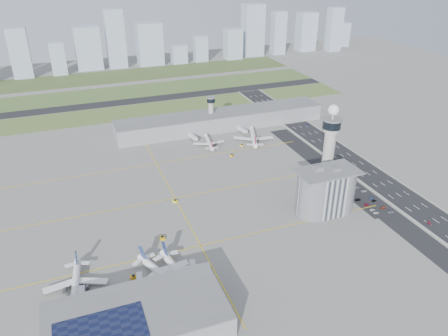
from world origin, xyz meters
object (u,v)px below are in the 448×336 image
object	(u,v)px
tug_1	(162,238)
car_lot_8	(374,201)
secondary_tower	(211,110)
airplane_near_c	(179,271)
car_lot_1	(372,210)
car_lot_3	(358,200)
airplane_near_b	(162,271)
tug_4	(232,155)
jet_bridge_far_0	(190,136)
car_lot_6	(390,212)
admin_building	(326,191)
control_tower	(330,143)
airplane_near_a	(75,281)
car_lot_4	(353,196)
jet_bridge_near_0	(80,309)
tug_5	(242,145)
tug_2	(169,256)
car_lot_7	(383,208)
airplane_far_b	(253,134)
car_lot_9	(371,198)
tug_0	(134,277)
jet_bridge_far_1	(238,129)
car_lot_2	(366,205)
car_hw_1	(348,160)
car_hw_0	(429,223)
car_lot_10	(364,191)
jet_bridge_near_2	(195,280)
car_hw_2	(307,125)
tug_3	(175,201)
car_lot_5	(348,191)
car_hw_4	(267,108)
jet_bridge_near_1	(140,294)
airplane_far_a	(209,140)
car_lot_11	(357,188)

from	to	relation	value
tug_1	car_lot_8	size ratio (longest dim) A/B	1.03
secondary_tower	airplane_near_c	size ratio (longest dim) A/B	0.72
car_lot_1	car_lot_3	distance (m)	14.73
airplane_near_b	tug_4	xyz separation A→B (m)	(93.70, 132.90, -4.98)
jet_bridge_far_0	car_lot_6	xyz separation A→B (m)	(91.08, -173.33, -2.21)
admin_building	control_tower	bearing A→B (deg)	56.30
tug_1	car_lot_3	world-z (taller)	tug_1
airplane_near_a	airplane_near_c	world-z (taller)	airplane_near_c
tug_4	car_lot_4	xyz separation A→B (m)	(57.01, -95.64, -0.40)
airplane_near_b	car_lot_6	distance (m)	162.39
jet_bridge_near_0	tug_5	distance (m)	221.09
tug_2	tug_5	bearing A→B (deg)	38.19
car_lot_7	secondary_tower	bearing A→B (deg)	15.56
car_lot_4	car_lot_6	distance (m)	29.36
airplane_far_b	jet_bridge_near_0	bearing A→B (deg)	154.16
jet_bridge_far_0	car_lot_9	bearing A→B (deg)	20.60
tug_0	car_lot_1	xyz separation A→B (m)	(166.84, 10.19, -0.42)
control_tower	tug_2	bearing A→B (deg)	-162.28
car_lot_4	car_lot_6	bearing A→B (deg)	-148.28
jet_bridge_far_1	car_lot_3	size ratio (longest dim) A/B	3.14
airplane_far_b	jet_bridge_near_0	world-z (taller)	airplane_far_b
car_lot_1	car_lot_2	size ratio (longest dim) A/B	0.88
tug_1	car_lot_7	distance (m)	153.90
control_tower	car_lot_6	size ratio (longest dim) A/B	14.00
car_hw_1	car_hw_0	bearing A→B (deg)	-94.88
airplane_near_a	airplane_near_b	xyz separation A→B (m)	(44.81, -8.95, 0.34)
car_lot_10	admin_building	bearing A→B (deg)	100.10
jet_bridge_near_0	car_hw_0	world-z (taller)	jet_bridge_near_0
tug_0	car_lot_3	distance (m)	167.61
jet_bridge_near_2	car_hw_2	size ratio (longest dim) A/B	3.41
jet_bridge_near_0	jet_bridge_near_2	size ratio (longest dim) A/B	1.00
tug_3	tug_5	xyz separation A→B (m)	(82.35, 72.87, -0.09)
car_lot_9	airplane_near_a	bearing A→B (deg)	101.30
control_tower	car_lot_7	bearing A→B (deg)	-64.58
car_lot_2	car_hw_2	bearing A→B (deg)	-14.79
tug_3	tug_5	bearing A→B (deg)	-176.49
car_lot_5	car_hw_4	distance (m)	190.51
secondary_tower	jet_bridge_near_1	xyz separation A→B (m)	(-113.00, -211.00, -15.95)
car_lot_5	car_hw_1	world-z (taller)	car_lot_5
admin_building	airplane_far_a	xyz separation A→B (m)	(-37.76, 133.66, -10.42)
car_lot_1	car_lot_7	bearing A→B (deg)	-95.52
secondary_tower	airplane_near_c	world-z (taller)	secondary_tower
airplane_near_c	car_lot_3	size ratio (longest dim) A/B	9.99
airplane_near_b	tug_3	xyz separation A→B (m)	(27.65, 76.16, -4.97)
airplane_near_b	tug_2	xyz separation A→B (m)	(7.93, 16.98, -4.91)
car_lot_3	secondary_tower	bearing A→B (deg)	15.88
control_tower	tug_1	xyz separation A→B (m)	(-132.24, -23.05, -33.98)
airplane_near_a	tug_2	world-z (taller)	airplane_near_a
car_hw_0	airplane_far_b	bearing A→B (deg)	110.64
jet_bridge_near_0	car_lot_11	size ratio (longest dim) A/B	3.69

